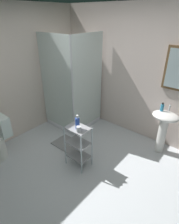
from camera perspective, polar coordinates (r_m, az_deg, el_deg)
ground_plane at (r=3.09m, az=-3.69°, el=-20.50°), size 4.20×4.20×0.02m
wall_back at (r=3.76m, az=15.76°, el=10.68°), size 4.20×0.14×2.50m
wall_left at (r=3.76m, az=-25.69°, el=8.93°), size 0.10×4.20×2.50m
shower_stall at (r=4.20m, az=-4.99°, el=1.84°), size 0.92×0.92×2.00m
pedestal_sink at (r=3.52m, az=21.84°, el=-3.56°), size 0.46×0.37×0.81m
sink_faucet at (r=3.50m, az=23.31°, el=1.19°), size 0.03×0.03×0.10m
storage_cart at (r=3.07m, az=-3.45°, el=-9.59°), size 0.38×0.28×0.74m
hand_soap_bottle at (r=3.43m, az=21.35°, el=1.34°), size 0.06×0.06×0.15m
shampoo_bottle_blue at (r=2.81m, az=-3.70°, el=-3.37°), size 0.07×0.07×0.24m
rinse_cup at (r=2.77m, az=-3.34°, el=-5.27°), size 0.07×0.07×0.09m
bath_mat at (r=3.76m, az=-6.50°, el=-9.81°), size 0.60×0.40×0.02m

